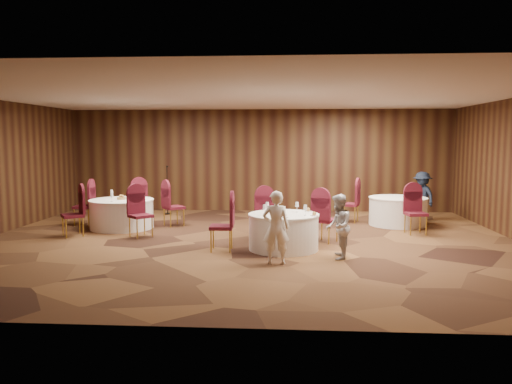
# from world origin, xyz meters

# --- Properties ---
(ground) EXTENTS (12.00, 12.00, 0.00)m
(ground) POSITION_xyz_m (0.00, 0.00, 0.00)
(ground) COLOR black
(ground) RESTS_ON ground
(room_shell) EXTENTS (12.00, 12.00, 12.00)m
(room_shell) POSITION_xyz_m (0.00, 0.00, 1.96)
(room_shell) COLOR silver
(room_shell) RESTS_ON ground
(table_main) EXTENTS (1.45, 1.45, 0.74)m
(table_main) POSITION_xyz_m (0.82, -0.63, 0.38)
(table_main) COLOR white
(table_main) RESTS_ON ground
(table_left) EXTENTS (1.61, 1.61, 0.74)m
(table_left) POSITION_xyz_m (-3.32, 1.58, 0.38)
(table_left) COLOR white
(table_left) RESTS_ON ground
(table_right) EXTENTS (1.52, 1.52, 0.74)m
(table_right) POSITION_xyz_m (3.81, 2.53, 0.38)
(table_right) COLOR white
(table_right) RESTS_ON ground
(chairs_main) EXTENTS (2.80, 2.05, 1.00)m
(chairs_main) POSITION_xyz_m (0.53, -0.00, 0.50)
(chairs_main) COLOR #3F0C16
(chairs_main) RESTS_ON ground
(chairs_left) EXTENTS (3.04, 3.16, 1.00)m
(chairs_left) POSITION_xyz_m (-3.30, 1.59, 0.50)
(chairs_left) COLOR #3F0C16
(chairs_left) RESTS_ON ground
(chairs_right) EXTENTS (2.00, 2.26, 1.00)m
(chairs_right) POSITION_xyz_m (3.28, 2.11, 0.50)
(chairs_right) COLOR #3F0C16
(chairs_right) RESTS_ON ground
(tabletop_main) EXTENTS (1.10, 1.02, 0.22)m
(tabletop_main) POSITION_xyz_m (0.97, -0.72, 0.84)
(tabletop_main) COLOR silver
(tabletop_main) RESTS_ON table_main
(tabletop_left) EXTENTS (0.90, 0.83, 0.22)m
(tabletop_left) POSITION_xyz_m (-3.32, 1.59, 0.82)
(tabletop_left) COLOR silver
(tabletop_left) RESTS_ON table_left
(tabletop_right) EXTENTS (0.08, 0.08, 0.22)m
(tabletop_right) POSITION_xyz_m (3.97, 2.29, 0.90)
(tabletop_right) COLOR silver
(tabletop_right) RESTS_ON table_right
(mic_stand) EXTENTS (0.24, 0.24, 1.48)m
(mic_stand) POSITION_xyz_m (-2.75, 4.07, 0.42)
(mic_stand) COLOR black
(mic_stand) RESTS_ON ground
(woman_a) EXTENTS (0.50, 0.33, 1.34)m
(woman_a) POSITION_xyz_m (0.70, -1.84, 0.67)
(woman_a) COLOR white
(woman_a) RESTS_ON ground
(woman_b) EXTENTS (0.53, 0.65, 1.23)m
(woman_b) POSITION_xyz_m (1.86, -1.37, 0.62)
(woman_b) COLOR silver
(woman_b) RESTS_ON ground
(man_c) EXTENTS (0.83, 1.01, 1.37)m
(man_c) POSITION_xyz_m (4.65, 3.37, 0.68)
(man_c) COLOR black
(man_c) RESTS_ON ground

